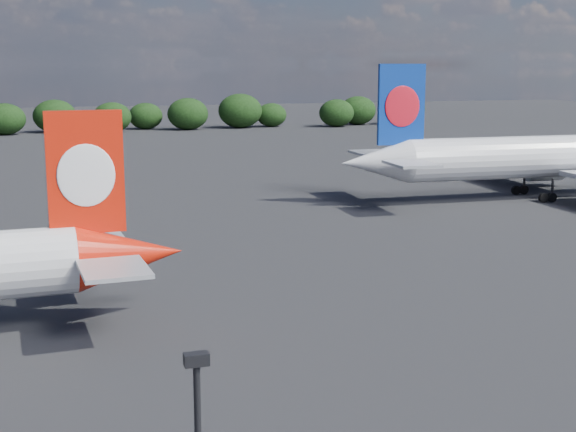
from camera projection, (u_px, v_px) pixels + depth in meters
name	position (u px, v px, depth m)	size (l,w,h in m)	color
ground	(23.00, 218.00, 90.62)	(500.00, 500.00, 0.00)	black
china_southern_airliner	(542.00, 158.00, 103.69)	(52.74, 50.10, 17.23)	white
billboard_yellow	(72.00, 117.00, 207.58)	(5.00, 0.30, 5.50)	#F7B016
horizon_treeline	(93.00, 116.00, 206.79)	(205.08, 15.81, 9.35)	black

